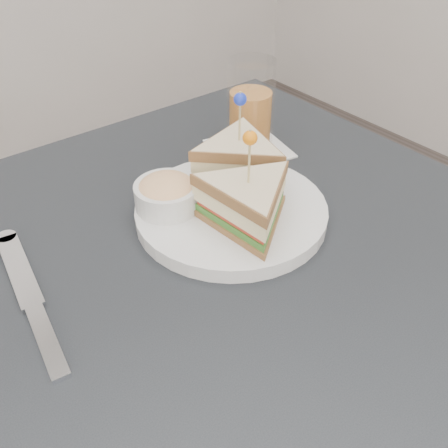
% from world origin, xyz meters
% --- Properties ---
extents(table, '(0.80, 0.80, 0.75)m').
position_xyz_m(table, '(0.00, 0.00, 0.67)').
color(table, black).
rests_on(table, ground).
extents(plate_meal, '(0.28, 0.28, 0.14)m').
position_xyz_m(plate_meal, '(0.07, 0.07, 0.79)').
color(plate_meal, silver).
rests_on(plate_meal, table).
extents(cutlery_knife, '(0.05, 0.25, 0.01)m').
position_xyz_m(cutlery_knife, '(-0.19, 0.08, 0.75)').
color(cutlery_knife, silver).
rests_on(cutlery_knife, table).
extents(drink_set, '(0.13, 0.13, 0.14)m').
position_xyz_m(drink_set, '(0.20, 0.19, 0.81)').
color(drink_set, silver).
rests_on(drink_set, table).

